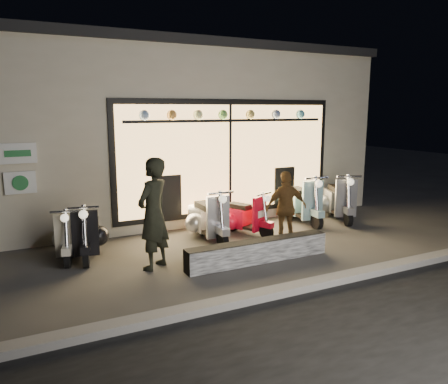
{
  "coord_description": "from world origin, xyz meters",
  "views": [
    {
      "loc": [
        -3.77,
        -6.95,
        2.65
      ],
      "look_at": [
        -0.01,
        0.6,
        1.05
      ],
      "focal_mm": 35.0,
      "sensor_mm": 36.0,
      "label": 1
    }
  ],
  "objects_px": {
    "graffiti_barrier": "(258,251)",
    "woman": "(286,208)",
    "scooter_silver": "(207,218)",
    "man": "(153,214)",
    "scooter_red": "(241,216)"
  },
  "relations": [
    {
      "from": "scooter_red",
      "to": "man",
      "type": "relative_size",
      "value": 0.67
    },
    {
      "from": "woman",
      "to": "graffiti_barrier",
      "type": "bearing_deg",
      "value": 44.96
    },
    {
      "from": "graffiti_barrier",
      "to": "scooter_red",
      "type": "relative_size",
      "value": 2.15
    },
    {
      "from": "graffiti_barrier",
      "to": "woman",
      "type": "relative_size",
      "value": 1.85
    },
    {
      "from": "scooter_silver",
      "to": "scooter_red",
      "type": "xyz_separation_m",
      "value": [
        0.82,
        0.01,
        -0.05
      ]
    },
    {
      "from": "scooter_red",
      "to": "man",
      "type": "height_order",
      "value": "man"
    },
    {
      "from": "graffiti_barrier",
      "to": "woman",
      "type": "xyz_separation_m",
      "value": [
        1.07,
        0.72,
        0.53
      ]
    },
    {
      "from": "scooter_silver",
      "to": "scooter_red",
      "type": "distance_m",
      "value": 0.82
    },
    {
      "from": "scooter_red",
      "to": "scooter_silver",
      "type": "bearing_deg",
      "value": 156.83
    },
    {
      "from": "woman",
      "to": "scooter_silver",
      "type": "bearing_deg",
      "value": -27.73
    },
    {
      "from": "scooter_silver",
      "to": "scooter_red",
      "type": "bearing_deg",
      "value": 1.82
    },
    {
      "from": "scooter_red",
      "to": "man",
      "type": "distance_m",
      "value": 2.69
    },
    {
      "from": "graffiti_barrier",
      "to": "scooter_silver",
      "type": "relative_size",
      "value": 1.85
    },
    {
      "from": "scooter_silver",
      "to": "woman",
      "type": "height_order",
      "value": "woman"
    },
    {
      "from": "graffiti_barrier",
      "to": "man",
      "type": "xyz_separation_m",
      "value": [
        -1.71,
        0.54,
        0.74
      ]
    }
  ]
}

